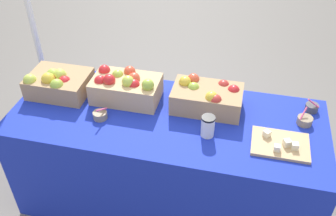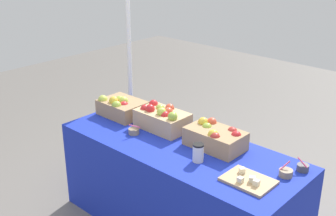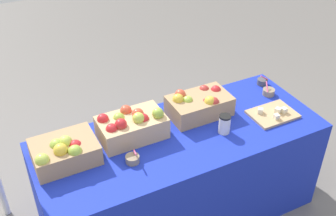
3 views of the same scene
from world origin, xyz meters
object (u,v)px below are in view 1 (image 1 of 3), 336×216
object	(u,v)px
cutting_board_front	(280,144)
sample_bowl_mid	(100,115)
sample_bowl_far	(312,107)
tent_pole	(32,21)
apple_crate_middle	(125,87)
coffee_cup	(208,126)
apple_crate_left	(58,83)
sample_bowl_near	(305,120)
apple_crate_right	(207,97)

from	to	relation	value
cutting_board_front	sample_bowl_mid	distance (m)	1.05
sample_bowl_far	tent_pole	size ratio (longest dim) A/B	0.05
apple_crate_middle	coffee_cup	world-z (taller)	apple_crate_middle
apple_crate_left	tent_pole	size ratio (longest dim) A/B	0.19
sample_bowl_near	sample_bowl_mid	world-z (taller)	sample_bowl_mid
apple_crate_middle	sample_bowl_mid	bearing A→B (deg)	-111.17
sample_bowl_mid	tent_pole	world-z (taller)	tent_pole
sample_bowl_far	tent_pole	world-z (taller)	tent_pole
cutting_board_front	tent_pole	bearing A→B (deg)	159.58
apple_crate_left	sample_bowl_mid	size ratio (longest dim) A/B	3.75
cutting_board_front	apple_crate_middle	bearing A→B (deg)	166.91
apple_crate_right	sample_bowl_mid	size ratio (longest dim) A/B	4.17
sample_bowl_near	coffee_cup	world-z (taller)	coffee_cup
apple_crate_left	apple_crate_right	world-z (taller)	apple_crate_right
cutting_board_front	sample_bowl_near	world-z (taller)	sample_bowl_near
cutting_board_front	sample_bowl_near	size ratio (longest dim) A/B	3.25
apple_crate_middle	cutting_board_front	distance (m)	0.99
cutting_board_front	coffee_cup	xyz separation A→B (m)	(-0.40, -0.00, 0.05)
sample_bowl_near	cutting_board_front	bearing A→B (deg)	-121.30
apple_crate_right	sample_bowl_mid	bearing A→B (deg)	-157.75
apple_crate_left	sample_bowl_mid	distance (m)	0.40
apple_crate_left	apple_crate_middle	size ratio (longest dim) A/B	0.90
apple_crate_right	tent_pole	bearing A→B (deg)	162.61
apple_crate_right	sample_bowl_far	xyz separation A→B (m)	(0.63, 0.12, -0.06)
tent_pole	coffee_cup	bearing A→B (deg)	-25.70
sample_bowl_near	sample_bowl_far	size ratio (longest dim) A/B	1.01
sample_bowl_far	tent_pole	xyz separation A→B (m)	(-2.00, 0.31, 0.21)
sample_bowl_mid	coffee_cup	world-z (taller)	coffee_cup
apple_crate_middle	sample_bowl_far	world-z (taller)	apple_crate_middle
sample_bowl_far	coffee_cup	bearing A→B (deg)	-148.16
apple_crate_middle	tent_pole	distance (m)	0.98
sample_bowl_mid	sample_bowl_far	world-z (taller)	sample_bowl_mid
apple_crate_right	cutting_board_front	world-z (taller)	apple_crate_right
apple_crate_left	cutting_board_front	distance (m)	1.41
apple_crate_middle	tent_pole	size ratio (longest dim) A/B	0.22
apple_crate_middle	cutting_board_front	size ratio (longest dim) A/B	1.35
sample_bowl_near	apple_crate_left	bearing A→B (deg)	-178.60
apple_crate_left	apple_crate_middle	distance (m)	0.44
apple_crate_left	sample_bowl_far	world-z (taller)	apple_crate_left
sample_bowl_near	sample_bowl_mid	size ratio (longest dim) A/B	0.95
sample_bowl_near	sample_bowl_far	bearing A→B (deg)	70.56
coffee_cup	apple_crate_left	bearing A→B (deg)	169.20
apple_crate_left	sample_bowl_near	world-z (taller)	apple_crate_left
cutting_board_front	sample_bowl_near	xyz separation A→B (m)	(0.14, 0.22, 0.01)
apple_crate_right	sample_bowl_near	size ratio (longest dim) A/B	4.38
apple_crate_middle	sample_bowl_mid	distance (m)	0.25
sample_bowl_near	coffee_cup	distance (m)	0.59
apple_crate_right	sample_bowl_far	world-z (taller)	apple_crate_right
apple_crate_middle	cutting_board_front	xyz separation A→B (m)	(0.96, -0.22, -0.08)
apple_crate_right	coffee_cup	size ratio (longest dim) A/B	3.23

